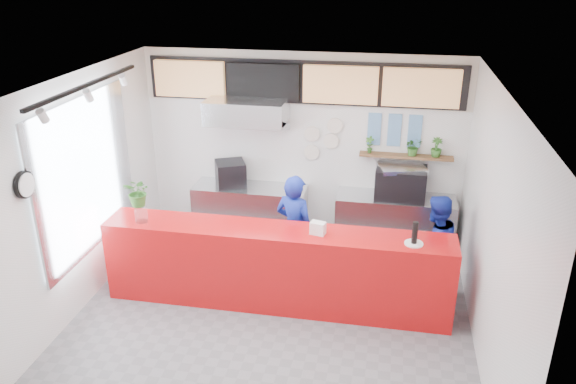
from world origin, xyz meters
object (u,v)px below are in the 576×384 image
Objects in this scene: panini_oven at (231,174)px; staff_center at (295,230)px; pepper_mill at (415,233)px; service_counter at (276,267)px; staff_right at (434,247)px; espresso_machine at (401,183)px.

panini_oven is 1.73m from staff_center.
staff_center is 1.79m from pepper_mill.
panini_oven is 1.60× the size of pepper_mill.
panini_oven is 3.39m from pepper_mill.
staff_right reaches higher than service_counter.
staff_right reaches higher than pepper_mill.
panini_oven reaches higher than service_counter.
pepper_mill is at bearing 178.15° from staff_center.
staff_right is (3.12, -1.20, -0.37)m from panini_oven.
service_counter is 0.69m from staff_center.
service_counter is at bearing -128.47° from espresso_machine.
staff_right is at bearing 16.54° from service_counter.
service_counter is 2.11m from staff_right.
panini_oven is 3.36m from staff_right.
panini_oven is at bearing -57.57° from staff_right.
pepper_mill is (-0.30, -0.67, 0.52)m from staff_right.
staff_right reaches higher than panini_oven.
staff_center reaches higher than espresso_machine.
staff_center is at bearing 155.84° from pepper_mill.
staff_center is 1.88m from staff_right.
pepper_mill is (1.71, -0.08, 0.70)m from service_counter.
espresso_machine is at bearing -24.36° from panini_oven.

